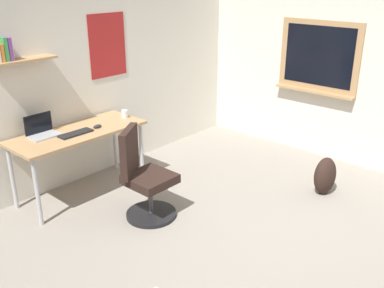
# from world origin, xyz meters

# --- Properties ---
(ground_plane) EXTENTS (5.20, 5.20, 0.00)m
(ground_plane) POSITION_xyz_m (0.00, 0.00, 0.00)
(ground_plane) COLOR gray
(ground_plane) RESTS_ON ground
(wall_back) EXTENTS (5.00, 0.30, 2.60)m
(wall_back) POSITION_xyz_m (-0.01, 2.45, 1.30)
(wall_back) COLOR silver
(wall_back) RESTS_ON ground
(wall_right) EXTENTS (0.22, 5.00, 2.60)m
(wall_right) POSITION_xyz_m (2.45, 0.03, 1.30)
(wall_right) COLOR silver
(wall_right) RESTS_ON ground
(desk) EXTENTS (1.48, 0.62, 0.76)m
(desk) POSITION_xyz_m (-0.45, 2.06, 0.68)
(desk) COLOR tan
(desk) RESTS_ON ground
(office_chair) EXTENTS (0.56, 0.57, 0.95)m
(office_chair) POSITION_xyz_m (-0.31, 1.16, 0.41)
(office_chair) COLOR black
(office_chair) RESTS_ON ground
(laptop) EXTENTS (0.31, 0.21, 0.23)m
(laptop) POSITION_xyz_m (-0.78, 2.21, 0.81)
(laptop) COLOR #ADAFB5
(laptop) RESTS_ON desk
(keyboard) EXTENTS (0.37, 0.13, 0.02)m
(keyboard) POSITION_xyz_m (-0.52, 1.98, 0.77)
(keyboard) COLOR black
(keyboard) RESTS_ON desk
(computer_mouse) EXTENTS (0.10, 0.06, 0.03)m
(computer_mouse) POSITION_xyz_m (-0.24, 1.98, 0.77)
(computer_mouse) COLOR #262628
(computer_mouse) RESTS_ON desk
(coffee_mug) EXTENTS (0.08, 0.08, 0.09)m
(coffee_mug) POSITION_xyz_m (0.19, 2.03, 0.80)
(coffee_mug) COLOR silver
(coffee_mug) RESTS_ON desk
(backpack) EXTENTS (0.32, 0.22, 0.43)m
(backpack) POSITION_xyz_m (1.39, 0.01, 0.22)
(backpack) COLOR black
(backpack) RESTS_ON ground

